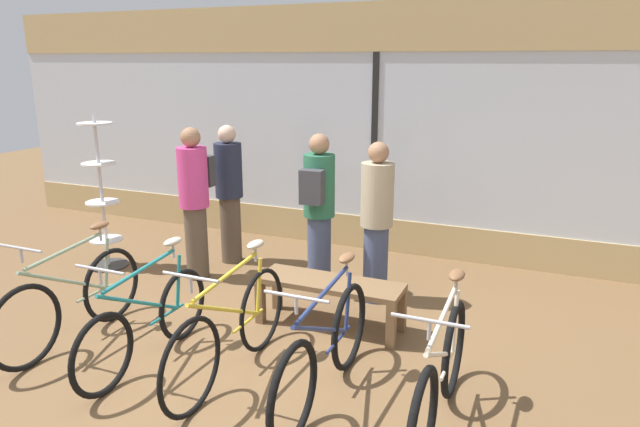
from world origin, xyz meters
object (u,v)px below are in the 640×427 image
at_px(bicycle_far_left, 73,300).
at_px(accessory_rack, 103,207).
at_px(bicycle_right, 325,352).
at_px(customer_by_window, 319,208).
at_px(customer_near_bench, 229,191).
at_px(display_bench, 330,289).
at_px(bicycle_left, 147,322).
at_px(customer_mid_floor, 377,219).
at_px(customer_near_rack, 195,198).
at_px(bicycle_far_right, 440,378).
at_px(bicycle_center, 231,330).

height_order(bicycle_far_left, accessory_rack, accessory_rack).
height_order(bicycle_right, accessory_rack, accessory_rack).
distance_m(customer_by_window, customer_near_bench, 1.46).
bearing_deg(display_bench, bicycle_left, -133.59).
xyz_separation_m(display_bench, customer_mid_floor, (0.20, 0.78, 0.51)).
relative_size(customer_near_rack, customer_by_window, 1.01).
bearing_deg(bicycle_far_right, customer_by_window, 131.38).
xyz_separation_m(bicycle_right, accessory_rack, (-3.60, 1.61, 0.37)).
bearing_deg(bicycle_far_left, customer_mid_floor, 41.27).
bearing_deg(customer_near_bench, accessory_rack, -149.58).
relative_size(bicycle_far_right, customer_near_rack, 1.00).
bearing_deg(bicycle_center, customer_mid_floor, 72.74).
bearing_deg(bicycle_left, accessory_rack, 140.11).
bearing_deg(bicycle_far_right, accessory_rack, 159.73).
xyz_separation_m(customer_by_window, customer_near_bench, (-1.40, 0.43, -0.03)).
distance_m(bicycle_center, display_bench, 1.20).
distance_m(customer_near_rack, customer_mid_floor, 2.14).
xyz_separation_m(bicycle_center, display_bench, (0.39, 1.14, -0.02)).
height_order(bicycle_center, bicycle_right, bicycle_center).
relative_size(display_bench, customer_by_window, 0.80).
bearing_deg(customer_by_window, accessory_rack, -172.85).
distance_m(bicycle_right, customer_by_window, 2.21).
xyz_separation_m(customer_near_rack, customer_by_window, (1.47, 0.19, -0.01)).
bearing_deg(bicycle_far_right, bicycle_center, 178.35).
bearing_deg(accessory_rack, bicycle_far_right, -20.27).
distance_m(bicycle_far_left, accessory_rack, 2.04).
height_order(bicycle_right, customer_mid_floor, customer_mid_floor).
xyz_separation_m(bicycle_far_left, bicycle_far_right, (3.32, -0.01, 0.00)).
bearing_deg(bicycle_center, bicycle_left, -173.79).
distance_m(display_bench, customer_by_window, 1.08).
relative_size(bicycle_left, bicycle_center, 0.93).
xyz_separation_m(bicycle_far_left, bicycle_center, (1.64, 0.04, 0.01)).
xyz_separation_m(bicycle_right, customer_near_rack, (-2.35, 1.75, 0.57)).
xyz_separation_m(bicycle_left, customer_mid_floor, (1.36, 2.01, 0.53)).
bearing_deg(display_bench, customer_by_window, 119.84).
relative_size(display_bench, customer_near_bench, 0.81).
bearing_deg(bicycle_far_right, bicycle_left, -179.18).
xyz_separation_m(bicycle_left, display_bench, (1.16, 1.22, 0.02)).
distance_m(accessory_rack, display_bench, 3.24).
bearing_deg(customer_mid_floor, bicycle_far_left, -138.73).
bearing_deg(customer_by_window, customer_near_bench, 162.75).
xyz_separation_m(customer_mid_floor, customer_near_bench, (-2.06, 0.46, 0.02)).
height_order(bicycle_far_left, customer_near_rack, customer_near_rack).
bearing_deg(bicycle_far_left, bicycle_far_right, -0.19).
height_order(accessory_rack, customer_near_rack, accessory_rack).
bearing_deg(customer_mid_floor, customer_near_bench, 167.55).
distance_m(bicycle_far_right, accessory_rack, 4.78).
relative_size(bicycle_far_left, customer_near_rack, 0.97).
height_order(accessory_rack, customer_near_bench, accessory_rack).
bearing_deg(bicycle_right, accessory_rack, 155.98).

